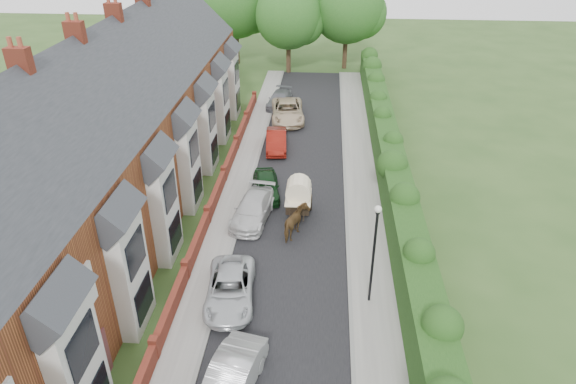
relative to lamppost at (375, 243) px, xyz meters
name	(u,v)px	position (x,y,z in m)	size (l,w,h in m)	color
ground	(289,366)	(-3.40, -4.00, -3.30)	(140.00, 140.00, 0.00)	#2D4C1E
road	(294,217)	(-3.90, 7.00, -3.29)	(6.00, 58.00, 0.02)	black
pavement_hedge_side	(365,219)	(0.20, 7.00, -3.24)	(2.20, 58.00, 0.12)	gray
pavement_house_side	(229,213)	(-7.75, 7.00, -3.24)	(1.70, 58.00, 0.12)	gray
kerb_hedge_side	(347,218)	(-0.85, 7.00, -3.23)	(0.18, 58.00, 0.13)	gray
kerb_house_side	(242,214)	(-6.95, 7.00, -3.23)	(0.18, 58.00, 0.13)	gray
hedge	(399,197)	(2.00, 7.00, -1.70)	(2.10, 58.00, 2.85)	#143711
terrace_row	(101,149)	(-14.27, 5.98, 1.18)	(9.05, 40.50, 11.50)	#9B4F27
garden_wall_row	(208,216)	(-8.75, 6.00, -2.84)	(0.35, 40.35, 1.10)	#943725
lamppost	(375,243)	(0.00, 0.00, 0.00)	(0.32, 0.32, 5.16)	black
tree_far_left	(292,17)	(-6.05, 36.08, 2.41)	(7.14, 6.80, 9.29)	#332316
tree_far_right	(351,8)	(-0.01, 38.08, 3.02)	(7.98, 7.60, 10.31)	#332316
tree_far_back	(239,2)	(-11.99, 39.08, 3.32)	(8.40, 8.00, 10.82)	#332316
car_silver_a	(230,381)	(-5.44, -5.52, -2.57)	(1.54, 4.41, 1.45)	#BABBC0
car_silver_b	(230,289)	(-6.35, -0.32, -2.65)	(2.13, 4.63, 1.29)	silver
car_white	(253,209)	(-6.25, 6.60, -2.62)	(1.90, 4.67, 1.35)	silver
car_green	(266,186)	(-5.82, 9.43, -2.62)	(1.60, 3.99, 1.36)	black
car_red	(276,141)	(-5.82, 16.28, -2.61)	(1.45, 4.16, 1.37)	maroon
car_beige	(287,111)	(-5.45, 22.16, -2.51)	(2.60, 5.65, 1.57)	#CBB493
car_grey	(280,99)	(-6.40, 25.40, -2.66)	(1.80, 4.43, 1.28)	slate
horse	(296,223)	(-3.67, 5.05, -2.43)	(0.93, 2.05, 1.73)	#523A1E
horse_cart	(298,194)	(-3.67, 7.27, -1.91)	(1.52, 3.35, 2.42)	black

